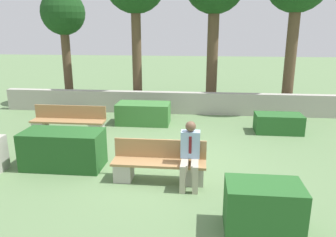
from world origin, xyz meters
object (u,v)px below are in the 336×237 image
object	(u,v)px
bench_front	(159,166)
tree_leftmost	(63,16)
bench_left_side	(69,123)
person_seated_man	(190,152)

from	to	relation	value
bench_front	tree_leftmost	xyz separation A→B (m)	(-4.64, 6.70, 3.16)
bench_left_side	person_seated_man	distance (m)	4.74
bench_left_side	person_seated_man	xyz separation A→B (m)	(3.71, -2.92, 0.38)
bench_left_side	tree_leftmost	distance (m)	5.26
bench_front	person_seated_man	size ratio (longest dim) A/B	1.48
tree_leftmost	person_seated_man	bearing A→B (deg)	-52.39
tree_leftmost	bench_front	bearing A→B (deg)	-55.33
bench_left_side	person_seated_man	world-z (taller)	person_seated_man
person_seated_man	tree_leftmost	world-z (taller)	tree_leftmost
bench_left_side	tree_leftmost	world-z (taller)	tree_leftmost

